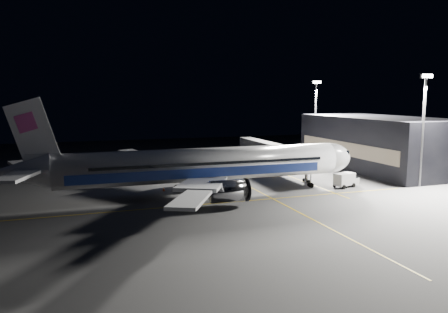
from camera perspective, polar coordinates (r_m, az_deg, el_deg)
name	(u,v)px	position (r m, az deg, el deg)	size (l,w,h in m)	color
ground	(204,195)	(74.47, -2.63, -5.09)	(200.00, 200.00, 0.00)	#4C4C4F
guide_line_main	(258,191)	(77.76, 4.49, -4.54)	(0.25, 80.00, 0.01)	gold
guide_line_cross	(215,203)	(68.88, -1.24, -6.15)	(70.00, 0.25, 0.01)	gold
guide_line_side	(292,177)	(91.69, 8.93, -2.70)	(0.25, 40.00, 0.01)	gold
airliner	(198,166)	(73.20, -3.46, -1.20)	(61.48, 54.22, 16.64)	silver
terminal	(378,143)	(107.19, 19.43, 1.71)	(18.12, 40.00, 12.00)	black
jet_bridge	(276,151)	(98.11, 6.81, 0.74)	(3.60, 34.40, 6.30)	#B2B2B7
floodlight_mast_north	(316,113)	(118.21, 11.87, 5.62)	(2.40, 0.68, 20.70)	#59595E
floodlight_mast_south	(424,120)	(87.68, 24.61, 4.34)	(2.40, 0.67, 20.70)	#59595E
service_truck	(346,179)	(83.93, 15.66, -2.91)	(5.54, 3.53, 2.65)	silver
baggage_tug	(144,172)	(94.03, -10.43, -2.00)	(2.85, 2.62, 1.67)	black
safety_cone_a	(209,188)	(78.74, -1.95, -4.13)	(0.43, 0.43, 0.64)	red
safety_cone_b	(227,187)	(79.79, 0.43, -4.01)	(0.35, 0.35, 0.53)	red
safety_cone_c	(164,189)	(78.40, -7.87, -4.25)	(0.44, 0.44, 0.66)	red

